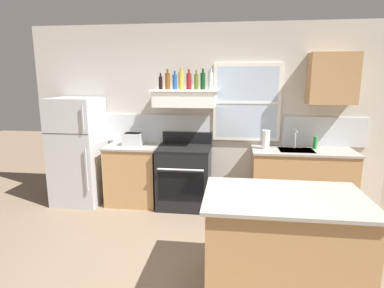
% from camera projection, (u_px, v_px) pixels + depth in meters
% --- Properties ---
extents(ground_plane, '(16.00, 16.00, 0.00)m').
position_uv_depth(ground_plane, '(181.00, 283.00, 3.02)').
color(ground_plane, '#7A6651').
extents(back_wall, '(5.40, 0.11, 2.70)m').
position_uv_depth(back_wall, '(206.00, 115.00, 4.90)').
color(back_wall, beige).
rests_on(back_wall, ground_plane).
extents(refrigerator, '(0.70, 0.72, 1.62)m').
position_uv_depth(refrigerator, '(78.00, 151.00, 4.87)').
color(refrigerator, '#B7BABC').
rests_on(refrigerator, ground_plane).
extents(counter_left_of_stove, '(0.79, 0.63, 0.91)m').
position_uv_depth(counter_left_of_stove, '(134.00, 174.00, 4.90)').
color(counter_left_of_stove, tan).
rests_on(counter_left_of_stove, ground_plane).
extents(toaster, '(0.30, 0.20, 0.19)m').
position_uv_depth(toaster, '(133.00, 139.00, 4.77)').
color(toaster, silver).
rests_on(toaster, counter_left_of_stove).
extents(stove_range, '(0.76, 0.69, 1.09)m').
position_uv_depth(stove_range, '(184.00, 176.00, 4.76)').
color(stove_range, black).
rests_on(stove_range, ground_plane).
extents(range_hood_shelf, '(0.96, 0.52, 0.24)m').
position_uv_depth(range_hood_shelf, '(185.00, 98.00, 4.62)').
color(range_hood_shelf, white).
extents(bottle_balsamic_dark, '(0.06, 0.06, 0.23)m').
position_uv_depth(bottle_balsamic_dark, '(161.00, 82.00, 4.65)').
color(bottle_balsamic_dark, black).
rests_on(bottle_balsamic_dark, range_hood_shelf).
extents(bottle_amber_wine, '(0.07, 0.07, 0.29)m').
position_uv_depth(bottle_amber_wine, '(168.00, 81.00, 4.62)').
color(bottle_amber_wine, brown).
rests_on(bottle_amber_wine, range_hood_shelf).
extents(bottle_blue_liqueur, '(0.07, 0.07, 0.26)m').
position_uv_depth(bottle_blue_liqueur, '(175.00, 82.00, 4.60)').
color(bottle_blue_liqueur, '#1E478C').
rests_on(bottle_blue_liqueur, range_hood_shelf).
extents(bottle_champagne_gold_foil, '(0.08, 0.08, 0.31)m').
position_uv_depth(bottle_champagne_gold_foil, '(181.00, 80.00, 4.61)').
color(bottle_champagne_gold_foil, '#B29333').
rests_on(bottle_champagne_gold_foil, range_hood_shelf).
extents(bottle_red_label_wine, '(0.07, 0.07, 0.29)m').
position_uv_depth(bottle_red_label_wine, '(189.00, 81.00, 4.60)').
color(bottle_red_label_wine, maroon).
rests_on(bottle_red_label_wine, range_hood_shelf).
extents(bottle_olive_oil_square, '(0.06, 0.06, 0.27)m').
position_uv_depth(bottle_olive_oil_square, '(196.00, 81.00, 4.57)').
color(bottle_olive_oil_square, '#4C601E').
rests_on(bottle_olive_oil_square, range_hood_shelf).
extents(bottle_dark_green_wine, '(0.07, 0.07, 0.30)m').
position_uv_depth(bottle_dark_green_wine, '(203.00, 81.00, 4.55)').
color(bottle_dark_green_wine, '#143819').
rests_on(bottle_dark_green_wine, range_hood_shelf).
extents(bottle_clear_tall, '(0.06, 0.06, 0.30)m').
position_uv_depth(bottle_clear_tall, '(211.00, 81.00, 4.58)').
color(bottle_clear_tall, silver).
rests_on(bottle_clear_tall, range_hood_shelf).
extents(counter_right_with_sink, '(1.43, 0.63, 0.91)m').
position_uv_depth(counter_right_with_sink, '(301.00, 180.00, 4.59)').
color(counter_right_with_sink, tan).
rests_on(counter_right_with_sink, ground_plane).
extents(sink_faucet, '(0.03, 0.17, 0.28)m').
position_uv_depth(sink_faucet, '(295.00, 136.00, 4.56)').
color(sink_faucet, silver).
rests_on(sink_faucet, counter_right_with_sink).
extents(paper_towel_roll, '(0.11, 0.11, 0.27)m').
position_uv_depth(paper_towel_roll, '(266.00, 140.00, 4.53)').
color(paper_towel_roll, white).
rests_on(paper_towel_roll, counter_right_with_sink).
extents(dish_soap_bottle, '(0.06, 0.06, 0.18)m').
position_uv_depth(dish_soap_bottle, '(315.00, 143.00, 4.55)').
color(dish_soap_bottle, '#268C3F').
rests_on(dish_soap_bottle, counter_right_with_sink).
extents(kitchen_island, '(1.40, 0.90, 0.91)m').
position_uv_depth(kitchen_island, '(282.00, 244.00, 2.84)').
color(kitchen_island, tan).
rests_on(kitchen_island, ground_plane).
extents(upper_cabinet_right, '(0.64, 0.32, 0.70)m').
position_uv_depth(upper_cabinet_right, '(332.00, 79.00, 4.38)').
color(upper_cabinet_right, tan).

